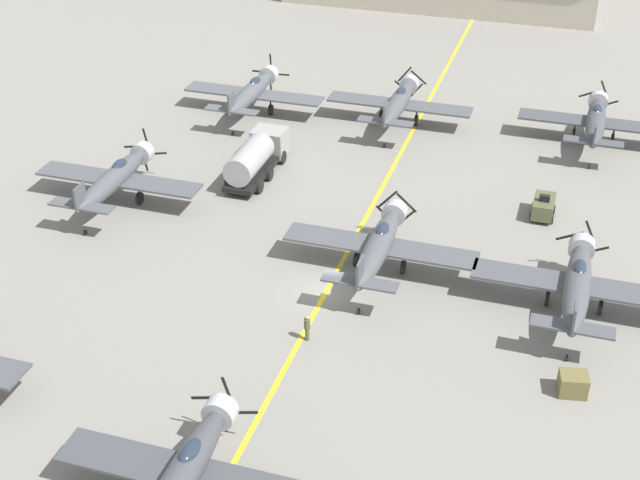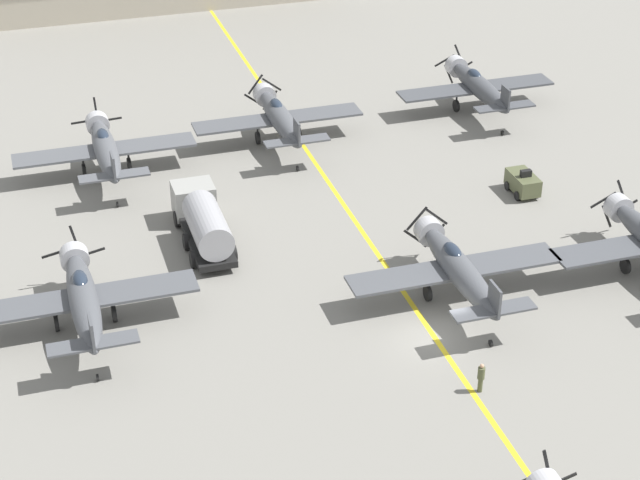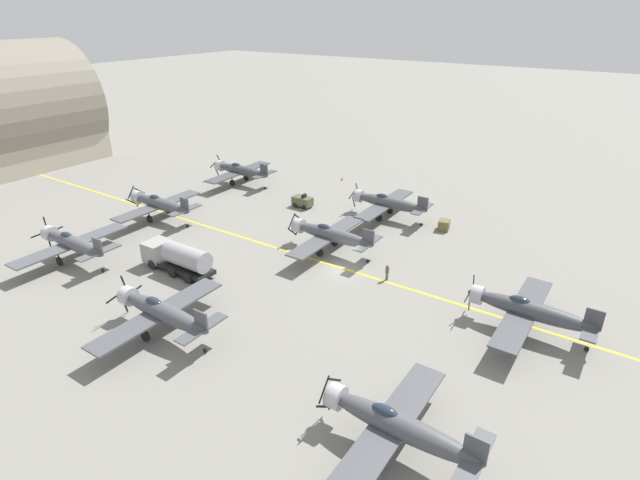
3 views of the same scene
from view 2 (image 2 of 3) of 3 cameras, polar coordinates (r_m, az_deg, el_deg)
ground_plane at (r=56.01m, az=6.15°, el=-5.20°), size 400.00×400.00×0.00m
taxiway_stripe at (r=56.01m, az=6.15°, el=-5.20°), size 0.30×160.00×0.01m
airplane_far_right at (r=81.27m, az=8.42°, el=8.14°), size 12.00×9.98×3.66m
airplane_far_center at (r=75.25m, az=-2.19°, el=6.58°), size 12.00×9.98×3.65m
airplane_mid_center at (r=58.07m, az=7.34°, el=-1.48°), size 12.00×9.98×3.65m
airplane_far_left at (r=72.02m, az=-11.39°, el=4.82°), size 12.00×9.98×3.80m
airplane_mid_left at (r=56.54m, az=-12.53°, el=-2.99°), size 12.00×9.98×3.78m
fuel_tanker at (r=63.45m, az=-6.24°, el=1.05°), size 2.68×8.00×2.98m
tow_tractor at (r=70.12m, az=10.77°, el=3.03°), size 1.57×2.60×1.79m
ground_crew_walking at (r=52.21m, az=8.58°, el=-7.21°), size 0.35×0.35×1.63m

